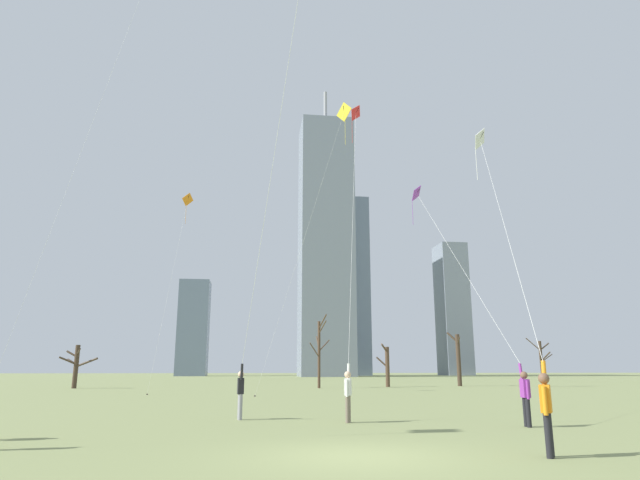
{
  "coord_description": "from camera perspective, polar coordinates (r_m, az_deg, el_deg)",
  "views": [
    {
      "loc": [
        -2.17,
        -11.32,
        1.71
      ],
      "look_at": [
        0.0,
        6.0,
        5.83
      ],
      "focal_mm": 30.6,
      "sensor_mm": 36.0,
      "label": 1
    }
  ],
  "objects": [
    {
      "name": "kite_flyer_far_back_blue",
      "position": [
        18.02,
        -6.47,
        -3.39
      ],
      "size": [
        2.39,
        9.04,
        17.72
      ],
      "color": "gray",
      "rests_on": "ground"
    },
    {
      "name": "distant_kite_drifting_right_orange",
      "position": [
        42.88,
        -13.93,
        2.81
      ],
      "size": [
        2.01,
        3.04,
        14.96
      ],
      "color": "orange",
      "rests_on": "ground"
    },
    {
      "name": "kite_flyer_midfield_left_white",
      "position": [
        13.49,
        21.17,
        -10.18
      ],
      "size": [
        3.59,
        9.44,
        11.24
      ],
      "color": "black",
      "rests_on": "ground"
    },
    {
      "name": "skyline_short_annex",
      "position": [
        133.62,
        -13.09,
        -8.93
      ],
      "size": [
        6.95,
        7.43,
        22.12
      ],
      "color": "slate",
      "rests_on": "ground"
    },
    {
      "name": "distant_kite_drifting_left_yellow",
      "position": [
        35.55,
        1.93,
        11.35
      ],
      "size": [
        5.64,
        4.39,
        18.34
      ],
      "color": "yellow",
      "rests_on": "ground"
    },
    {
      "name": "skyline_tall_tower",
      "position": [
        123.8,
        0.6,
        -0.49
      ],
      "size": [
        11.74,
        11.49,
        67.18
      ],
      "color": "gray",
      "rests_on": "ground"
    },
    {
      "name": "bare_tree_right_of_center",
      "position": [
        53.88,
        7.03,
        -12.88
      ],
      "size": [
        1.67,
        2.36,
        4.03
      ],
      "color": "#4C3828",
      "rests_on": "ground"
    },
    {
      "name": "kite_flyer_midfield_center_purple",
      "position": [
        19.49,
        18.51,
        -11.01
      ],
      "size": [
        0.58,
        11.14,
        11.2
      ],
      "color": "black",
      "rests_on": "ground"
    },
    {
      "name": "bare_tree_far_right_edge",
      "position": [
        57.68,
        14.24,
        -11.83
      ],
      "size": [
        1.17,
        2.17,
        5.35
      ],
      "color": "#423326",
      "rests_on": "ground"
    },
    {
      "name": "bare_tree_center",
      "position": [
        50.08,
        -0.07,
        -11.44
      ],
      "size": [
        2.14,
        3.37,
        6.43
      ],
      "color": "#4C3828",
      "rests_on": "ground"
    },
    {
      "name": "skyline_squat_block",
      "position": [
        140.0,
        3.58,
        -4.81
      ],
      "size": [
        6.31,
        10.94,
        44.51
      ],
      "color": "slate",
      "rests_on": "ground"
    },
    {
      "name": "bare_tree_leftmost",
      "position": [
        58.65,
        22.18,
        -11.68
      ],
      "size": [
        2.99,
        2.24,
        4.66
      ],
      "color": "#423326",
      "rests_on": "ground"
    },
    {
      "name": "skyline_wide_slab",
      "position": [
        147.2,
        13.7,
        -6.99
      ],
      "size": [
        6.84,
        8.6,
        33.77
      ],
      "color": "gray",
      "rests_on": "ground"
    },
    {
      "name": "kite_flyer_foreground_right_red",
      "position": [
        21.0,
        3.17,
        -7.4
      ],
      "size": [
        3.56,
        13.97,
        18.17
      ],
      "color": "#726656",
      "rests_on": "ground"
    },
    {
      "name": "bare_tree_left_of_center",
      "position": [
        53.95,
        -24.13,
        -11.81
      ],
      "size": [
        3.32,
        1.94,
        3.75
      ],
      "color": "#423326",
      "rests_on": "ground"
    },
    {
      "name": "ground_plane",
      "position": [
        11.66,
        3.94,
        -21.69
      ],
      "size": [
        400.0,
        400.0,
        0.0
      ],
      "primitive_type": "plane",
      "color": "#848E56"
    }
  ]
}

